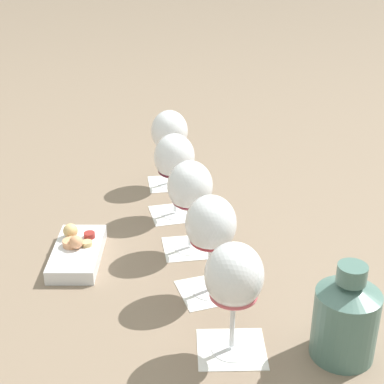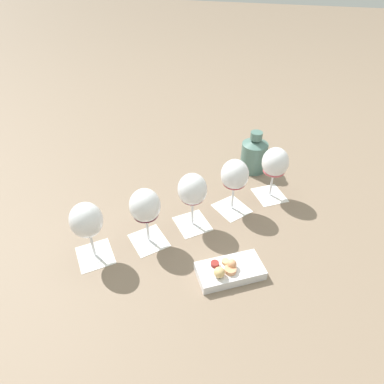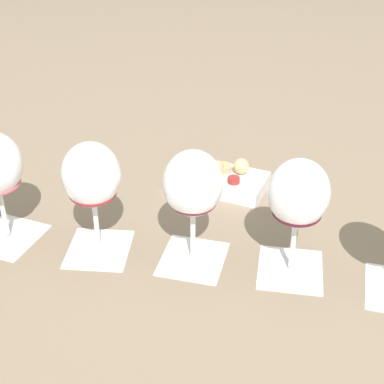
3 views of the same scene
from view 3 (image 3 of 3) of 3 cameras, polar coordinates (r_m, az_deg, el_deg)
ground_plane at (r=0.92m, az=0.08°, el=-6.54°), size 8.00×8.00×0.00m
tasting_card_0 at (r=1.01m, az=-17.38°, el=-4.15°), size 0.14×0.14×0.00m
tasting_card_1 at (r=0.95m, az=-9.01°, el=-5.47°), size 0.14×0.14×0.00m
tasting_card_2 at (r=0.92m, az=-0.07°, el=-6.51°), size 0.14×0.14×0.00m
tasting_card_3 at (r=0.91m, az=9.50°, el=-7.40°), size 0.14×0.14×0.00m
wine_glass_1 at (r=0.88m, az=-9.71°, el=1.23°), size 0.09×0.09×0.19m
wine_glass_2 at (r=0.84m, az=-0.07°, el=0.36°), size 0.09×0.09×0.19m
wine_glass_3 at (r=0.83m, az=10.27°, el=-0.53°), size 0.09×0.09×0.19m
snack_dish at (r=1.09m, az=2.65°, el=1.31°), size 0.16×0.20×0.06m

